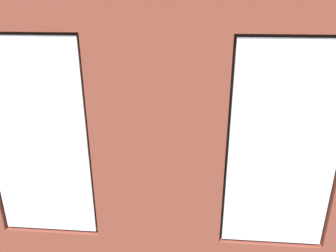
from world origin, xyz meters
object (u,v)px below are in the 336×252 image
at_px(coffee_table, 159,163).
at_px(potted_plant_foreground_right, 71,112).
at_px(potted_plant_beside_window_right, 25,193).
at_px(couch_left, 324,175).
at_px(tv_flatscreen, 26,122).
at_px(remote_gray, 159,160).
at_px(potted_plant_corner_near_left, 298,107).
at_px(potted_plant_mid_room_small, 217,140).
at_px(potted_plant_near_tv, 30,149).
at_px(cup_ceramic, 134,161).
at_px(table_plant_small, 181,151).
at_px(papasan_chair, 153,121).
at_px(media_console, 31,150).
at_px(couch_by_window, 149,223).

bearing_deg(coffee_table, potted_plant_foreground_right, -42.07).
bearing_deg(potted_plant_beside_window_right, couch_left, -159.95).
xyz_separation_m(couch_left, tv_flatscreen, (5.54, -0.67, 0.54)).
height_order(remote_gray, potted_plant_corner_near_left, potted_plant_corner_near_left).
height_order(potted_plant_mid_room_small, potted_plant_near_tv, potted_plant_near_tv).
xyz_separation_m(cup_ceramic, table_plant_small, (-0.80, -0.28, 0.09)).
bearing_deg(papasan_chair, potted_plant_foreground_right, -7.14).
height_order(media_console, papasan_chair, papasan_chair).
xyz_separation_m(potted_plant_beside_window_right, potted_plant_near_tv, (0.58, -1.30, -0.01)).
xyz_separation_m(tv_flatscreen, papasan_chair, (-2.35, -1.33, -0.42)).
height_order(coffee_table, potted_plant_corner_near_left, potted_plant_corner_near_left).
bearing_deg(papasan_chair, tv_flatscreen, 29.56).
relative_size(couch_by_window, tv_flatscreen, 1.84).
relative_size(remote_gray, tv_flatscreen, 0.17).
height_order(cup_ceramic, remote_gray, cup_ceramic).
xyz_separation_m(remote_gray, potted_plant_beside_window_right, (1.57, 1.71, 0.34)).
xyz_separation_m(couch_by_window, potted_plant_corner_near_left, (-2.95, -3.82, 0.45)).
xyz_separation_m(potted_plant_beside_window_right, potted_plant_foreground_right, (0.83, -3.87, -0.26)).
bearing_deg(media_console, potted_plant_foreground_right, -100.68).
distance_m(cup_ceramic, tv_flatscreen, 2.41).
xyz_separation_m(coffee_table, potted_plant_near_tv, (2.15, 0.40, 0.38)).
distance_m(tv_flatscreen, potted_plant_foreground_right, 1.65).
distance_m(potted_plant_beside_window_right, potted_plant_foreground_right, 3.97).
bearing_deg(couch_by_window, tv_flatscreen, -38.55).
bearing_deg(potted_plant_corner_near_left, tv_flatscreen, 16.05).
distance_m(cup_ceramic, potted_plant_foreground_right, 3.03).
distance_m(potted_plant_mid_room_small, potted_plant_beside_window_right, 3.81).
distance_m(couch_by_window, couch_left, 3.18).
bearing_deg(media_console, remote_gray, 168.04).
height_order(couch_left, table_plant_small, couch_left).
height_order(media_console, potted_plant_corner_near_left, potted_plant_corner_near_left).
bearing_deg(potted_plant_foreground_right, coffee_table, 137.93).
relative_size(coffee_table, potted_plant_mid_room_small, 2.26).
bearing_deg(cup_ceramic, potted_plant_corner_near_left, -145.52).
relative_size(table_plant_small, potted_plant_foreground_right, 0.31).
xyz_separation_m(potted_plant_foreground_right, potted_plant_near_tv, (-0.25, 2.57, 0.25)).
height_order(table_plant_small, potted_plant_foreground_right, potted_plant_foreground_right).
distance_m(couch_left, potted_plant_foreground_right, 5.71).
bearing_deg(potted_plant_near_tv, potted_plant_foreground_right, -84.44).
xyz_separation_m(media_console, potted_plant_mid_room_small, (-3.78, -0.43, 0.17)).
distance_m(cup_ceramic, table_plant_small, 0.86).
bearing_deg(table_plant_small, potted_plant_foreground_right, -35.86).
xyz_separation_m(tv_flatscreen, potted_plant_corner_near_left, (-5.69, -1.64, -0.08)).
bearing_deg(potted_plant_mid_room_small, remote_gray, 42.87).
relative_size(couch_by_window, potted_plant_beside_window_right, 1.24).
height_order(media_console, potted_plant_foreground_right, potted_plant_foreground_right).
bearing_deg(cup_ceramic, potted_plant_near_tv, 8.98).
xyz_separation_m(couch_by_window, couch_left, (-2.80, -1.51, 0.00)).
bearing_deg(coffee_table, papasan_chair, -79.65).
bearing_deg(cup_ceramic, table_plant_small, -160.55).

